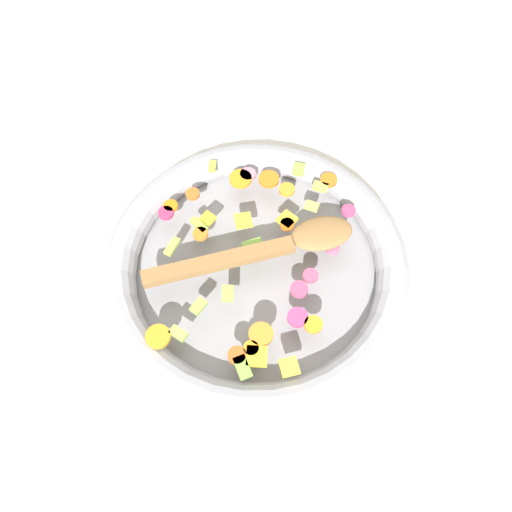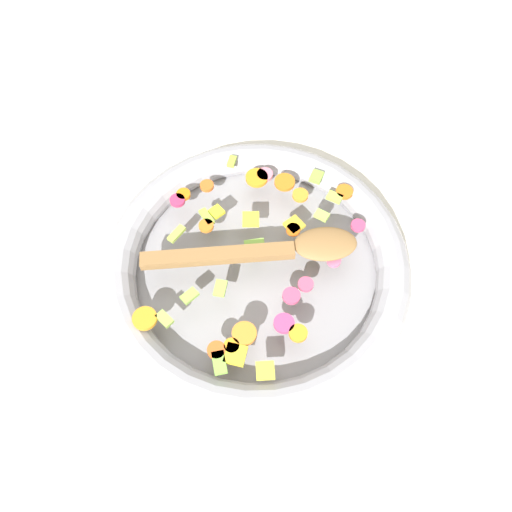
{
  "view_description": "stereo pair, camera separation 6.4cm",
  "coord_description": "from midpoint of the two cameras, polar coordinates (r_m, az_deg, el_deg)",
  "views": [
    {
      "loc": [
        0.11,
        0.33,
        0.66
      ],
      "look_at": [
        0.0,
        0.0,
        0.05
      ],
      "focal_mm": 35.0,
      "sensor_mm": 36.0,
      "label": 1
    },
    {
      "loc": [
        0.04,
        0.35,
        0.66
      ],
      "look_at": [
        0.0,
        0.0,
        0.05
      ],
      "focal_mm": 35.0,
      "sensor_mm": 36.0,
      "label": 2
    }
  ],
  "objects": [
    {
      "name": "ground_plane",
      "position": [
        0.75,
        -2.43,
        -2.09
      ],
      "size": [
        4.0,
        4.0,
        0.0
      ],
      "primitive_type": "plane",
      "color": "silver"
    },
    {
      "name": "skillet",
      "position": [
        0.73,
        -2.5,
        -1.29
      ],
      "size": [
        0.45,
        0.45,
        0.05
      ],
      "color": "gray",
      "rests_on": "ground_plane"
    },
    {
      "name": "chopped_vegetables",
      "position": [
        0.71,
        -2.78,
        0.28
      ],
      "size": [
        0.35,
        0.36,
        0.01
      ],
      "color": "orange",
      "rests_on": "skillet"
    },
    {
      "name": "wooden_spoon",
      "position": [
        0.7,
        -0.62,
        0.79
      ],
      "size": [
        0.31,
        0.06,
        0.01
      ],
      "color": "olive",
      "rests_on": "chopped_vegetables"
    }
  ]
}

